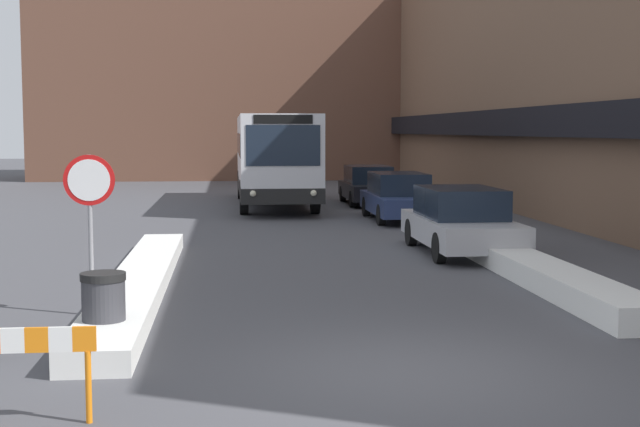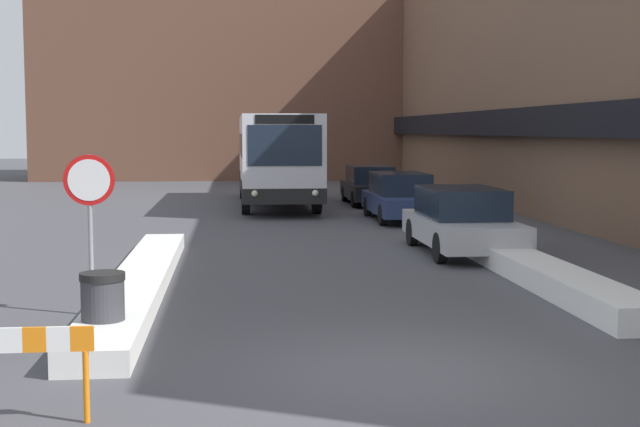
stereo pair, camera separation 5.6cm
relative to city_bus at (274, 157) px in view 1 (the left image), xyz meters
name	(u,v)px [view 1 (the left image)]	position (x,y,z in m)	size (l,w,h in m)	color
ground_plane	(407,372)	(0.37, -23.04, -1.81)	(160.00, 160.00, 0.00)	#47474C
building_row_right	(539,62)	(10.35, 0.96, 3.62)	(5.50, 60.00, 10.91)	brown
building_backdrop_far	(263,48)	(0.37, 20.28, 5.83)	(26.00, 8.00, 15.28)	brown
snow_bank_left	(140,281)	(-3.23, -17.29, -1.65)	(0.90, 11.37, 0.32)	silver
snow_bank_right	(511,259)	(3.97, -15.68, -1.60)	(0.90, 12.01, 0.41)	silver
city_bus	(274,157)	(0.00, 0.00, 0.00)	(2.65, 11.05, 3.31)	silver
parked_car_front	(461,220)	(3.57, -13.25, -1.06)	(1.89, 4.71, 1.49)	#B7B7BC
parked_car_middle	(399,197)	(3.57, -5.78, -1.08)	(1.81, 4.63, 1.47)	navy
parked_car_back	(368,185)	(3.57, 0.34, -1.09)	(1.79, 4.54, 1.45)	black
stop_sign	(90,199)	(-3.74, -19.43, -0.04)	(0.76, 0.08, 2.43)	gray
street_lamp	(4,49)	(-4.30, -22.01, 1.94)	(1.46, 0.36, 6.00)	black
trash_bin	(104,308)	(-3.31, -21.32, -1.33)	(0.59, 0.59, 0.95)	#38383D
construction_barricade	(37,356)	(-3.48, -24.49, -1.14)	(1.10, 0.06, 0.94)	orange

